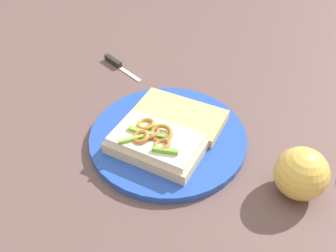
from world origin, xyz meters
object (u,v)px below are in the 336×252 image
object	(u,v)px
sandwich	(155,143)
knife	(117,64)
bread_slice_side	(179,116)
apple_1	(301,174)
plate	(168,137)

from	to	relation	value
sandwich	knife	world-z (taller)	sandwich
bread_slice_side	knife	world-z (taller)	bread_slice_side
apple_1	knife	size ratio (longest dim) A/B	0.74
sandwich	apple_1	size ratio (longest dim) A/B	2.05
plate	knife	distance (m)	0.26
sandwich	apple_1	xyz separation A→B (m)	(-0.23, 0.01, 0.01)
plate	apple_1	world-z (taller)	apple_1
sandwich	knife	xyz separation A→B (m)	(0.17, -0.24, -0.03)
plate	apple_1	xyz separation A→B (m)	(-0.22, 0.05, 0.03)
knife	bread_slice_side	bearing A→B (deg)	-8.84
knife	apple_1	bearing A→B (deg)	-1.18
bread_slice_side	knife	size ratio (longest dim) A/B	1.46
sandwich	bread_slice_side	xyz separation A→B (m)	(-0.02, -0.09, -0.01)
sandwich	knife	size ratio (longest dim) A/B	1.51
sandwich	plate	bearing A→B (deg)	-90.61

